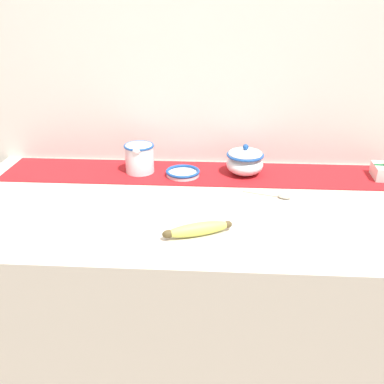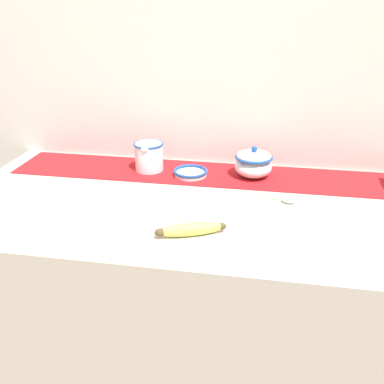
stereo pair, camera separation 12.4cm
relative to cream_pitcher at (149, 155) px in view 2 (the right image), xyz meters
name	(u,v)px [view 2 (the right image)]	position (x,y,z in m)	size (l,w,h in m)	color
countertop	(198,322)	(0.22, -0.23, -0.52)	(1.51, 0.71, 0.92)	beige
back_wall	(216,86)	(0.22, 0.14, 0.22)	(2.31, 0.04, 2.40)	silver
table_runner	(210,174)	(0.22, 0.00, -0.06)	(1.39, 0.23, 0.00)	#A8191E
cream_pitcher	(149,155)	(0.00, 0.00, 0.00)	(0.11, 0.12, 0.10)	white
sugar_bowl	(253,163)	(0.37, 0.00, -0.01)	(0.13, 0.13, 0.11)	white
small_dish	(191,172)	(0.15, -0.03, -0.04)	(0.12, 0.12, 0.02)	white
banana	(191,229)	(0.23, -0.43, -0.04)	(0.19, 0.10, 0.04)	#CCD156
spoon	(285,201)	(0.47, -0.18, -0.05)	(0.15, 0.06, 0.01)	#A89E89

